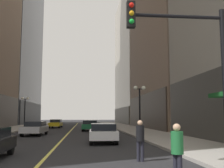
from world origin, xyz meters
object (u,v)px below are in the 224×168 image
object	(u,v)px
car_yellow	(56,123)
pedestrian_in_green_parka	(177,148)
traffic_light_near_right	(194,59)
street_lamp_left_far	(25,106)
fire_hydrant_right	(180,142)
street_lamp_right_mid	(140,99)
car_silver	(35,128)
car_green	(90,125)
pedestrian_in_black_coat	(140,137)
car_white	(103,132)

from	to	relation	value
car_yellow	pedestrian_in_green_parka	distance (m)	36.92
traffic_light_near_right	street_lamp_left_far	xyz separation A→B (m)	(-11.75, 29.59, -0.49)
pedestrian_in_green_parka	fire_hydrant_right	size ratio (longest dim) A/B	2.02
street_lamp_left_far	fire_hydrant_right	size ratio (longest dim) A/B	5.54
traffic_light_near_right	street_lamp_right_mid	xyz separation A→B (m)	(1.05, 14.35, -0.49)
car_silver	car_green	distance (m)	9.32
car_silver	fire_hydrant_right	world-z (taller)	car_silver
car_silver	street_lamp_left_far	size ratio (longest dim) A/B	1.05
pedestrian_in_black_coat	street_lamp_right_mid	world-z (taller)	street_lamp_right_mid
street_lamp_right_mid	pedestrian_in_green_parka	bearing A→B (deg)	-97.86
car_silver	pedestrian_in_green_parka	bearing A→B (deg)	-69.63
street_lamp_left_far	car_yellow	bearing A→B (deg)	56.03
car_green	fire_hydrant_right	bearing A→B (deg)	-77.25
pedestrian_in_black_coat	car_silver	bearing A→B (deg)	113.73
car_green	car_yellow	distance (m)	10.51
car_yellow	car_white	bearing A→B (deg)	-77.10
car_yellow	street_lamp_right_mid	xyz separation A→B (m)	(9.14, -20.67, 2.54)
pedestrian_in_black_coat	traffic_light_near_right	xyz separation A→B (m)	(1.38, -2.45, 2.78)
car_green	street_lamp_right_mid	world-z (taller)	street_lamp_right_mid
pedestrian_in_green_parka	street_lamp_right_mid	size ratio (longest dim) A/B	0.36
pedestrian_in_green_parka	street_lamp_left_far	size ratio (longest dim) A/B	0.36
car_white	pedestrian_in_green_parka	bearing A→B (deg)	-83.57
pedestrian_in_green_parka	traffic_light_near_right	distance (m)	3.25
pedestrian_in_black_coat	traffic_light_near_right	world-z (taller)	traffic_light_near_right
street_lamp_right_mid	car_green	bearing A→B (deg)	109.17
pedestrian_in_black_coat	street_lamp_right_mid	xyz separation A→B (m)	(2.43, 11.90, 2.30)
car_yellow	pedestrian_in_green_parka	xyz separation A→B (m)	(6.99, -36.25, 0.22)
car_green	traffic_light_near_right	size ratio (longest dim) A/B	0.86
street_lamp_left_far	car_silver	bearing A→B (deg)	-73.22
car_white	fire_hydrant_right	xyz separation A→B (m)	(3.93, -4.13, -0.32)
car_green	pedestrian_in_green_parka	distance (m)	27.15
pedestrian_in_green_parka	street_lamp_right_mid	distance (m)	15.90
traffic_light_near_right	street_lamp_right_mid	bearing A→B (deg)	85.82
car_silver	car_green	xyz separation A→B (m)	(5.38, 7.60, 0.00)
car_silver	street_lamp_left_far	world-z (taller)	street_lamp_left_far
traffic_light_near_right	car_silver	bearing A→B (deg)	114.53
car_silver	pedestrian_in_green_parka	distance (m)	20.78
pedestrian_in_black_coat	fire_hydrant_right	bearing A→B (deg)	50.21
traffic_light_near_right	street_lamp_left_far	world-z (taller)	traffic_light_near_right
car_silver	car_white	bearing A→B (deg)	-53.86
car_yellow	pedestrian_in_black_coat	world-z (taller)	pedestrian_in_black_coat
fire_hydrant_right	car_yellow	bearing A→B (deg)	108.35
car_silver	car_yellow	xyz separation A→B (m)	(0.25, 16.77, -0.00)
car_silver	street_lamp_left_far	xyz separation A→B (m)	(-3.42, 11.33, 2.54)
street_lamp_left_far	fire_hydrant_right	xyz separation A→B (m)	(13.30, -23.62, -2.86)
car_silver	fire_hydrant_right	xyz separation A→B (m)	(9.88, -12.29, -0.32)
car_yellow	traffic_light_near_right	distance (m)	36.07
car_green	street_lamp_left_far	distance (m)	9.89
pedestrian_in_green_parka	street_lamp_left_far	bearing A→B (deg)	109.07
car_white	pedestrian_in_black_coat	distance (m)	7.72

